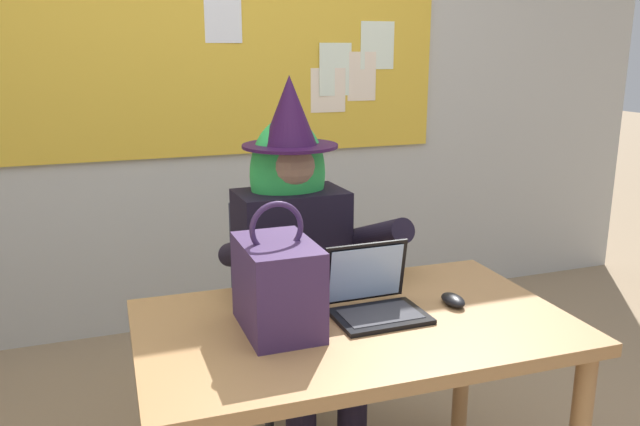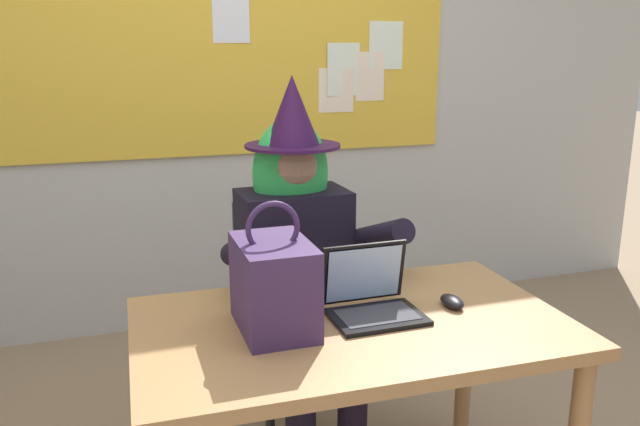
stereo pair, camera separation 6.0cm
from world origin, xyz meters
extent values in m
cube|color=#B2B2AD|center=(0.00, 1.90, 1.49)|extent=(5.42, 0.10, 2.99)
cube|color=gold|center=(0.00, 1.84, 1.55)|extent=(2.40, 0.02, 1.20)
cube|color=white|center=(0.63, 1.83, 1.39)|extent=(0.22, 0.02, 0.28)
cube|color=white|center=(0.00, 1.83, 1.67)|extent=(0.19, 0.01, 0.29)
cube|color=#F4E0C6|center=(0.77, 1.83, 1.35)|extent=(0.17, 0.01, 0.27)
cube|color=white|center=(0.87, 1.83, 1.52)|extent=(0.20, 0.01, 0.26)
cube|color=#F4E0C6|center=(0.57, 1.83, 1.28)|extent=(0.20, 0.01, 0.24)
cube|color=#A37547|center=(0.00, 0.09, 0.70)|extent=(1.29, 0.79, 0.04)
cylinder|color=#A37547|center=(-0.57, 0.43, 0.34)|extent=(0.06, 0.06, 0.68)
cylinder|color=#A37547|center=(0.59, 0.40, 0.34)|extent=(0.06, 0.06, 0.68)
cube|color=#2D3347|center=(0.02, 0.75, 0.43)|extent=(0.45, 0.45, 0.04)
cube|color=#2D3347|center=(0.00, 0.94, 0.67)|extent=(0.38, 0.07, 0.45)
cylinder|color=#262628|center=(0.20, 0.60, 0.20)|extent=(0.04, 0.04, 0.41)
cylinder|color=#262628|center=(-0.14, 0.57, 0.20)|extent=(0.04, 0.04, 0.41)
cylinder|color=#262628|center=(0.18, 0.94, 0.20)|extent=(0.04, 0.04, 0.41)
cylinder|color=#262628|center=(-0.16, 0.91, 0.20)|extent=(0.04, 0.04, 0.41)
cylinder|color=black|center=(0.13, 0.40, 0.22)|extent=(0.11, 0.11, 0.45)
cylinder|color=black|center=(-0.07, 0.39, 0.22)|extent=(0.11, 0.11, 0.45)
cylinder|color=black|center=(0.12, 0.57, 0.48)|extent=(0.16, 0.42, 0.15)
cylinder|color=black|center=(-0.08, 0.56, 0.48)|extent=(0.16, 0.42, 0.15)
cube|color=black|center=(0.02, 0.77, 0.71)|extent=(0.43, 0.27, 0.52)
cylinder|color=black|center=(0.27, 0.55, 0.82)|extent=(0.10, 0.47, 0.24)
cylinder|color=black|center=(-0.23, 0.54, 0.82)|extent=(0.10, 0.47, 0.24)
sphere|color=#A37A60|center=(0.02, 0.77, 1.07)|extent=(0.20, 0.20, 0.20)
ellipsoid|color=green|center=(0.02, 0.80, 1.03)|extent=(0.31, 0.23, 0.44)
cylinder|color=#2D0F38|center=(0.02, 0.77, 1.14)|extent=(0.36, 0.36, 0.01)
cone|color=#2D0F38|center=(0.02, 0.77, 1.27)|extent=(0.21, 0.21, 0.26)
cube|color=black|center=(0.08, 0.08, 0.72)|extent=(0.28, 0.20, 0.01)
cube|color=#333338|center=(0.08, 0.08, 0.73)|extent=(0.23, 0.14, 0.00)
cube|color=black|center=(0.07, 0.19, 0.83)|extent=(0.27, 0.04, 0.19)
cube|color=#99B7E0|center=(0.07, 0.18, 0.82)|extent=(0.24, 0.03, 0.17)
ellipsoid|color=black|center=(0.34, 0.10, 0.73)|extent=(0.06, 0.10, 0.03)
cube|color=#38234C|center=(-0.23, 0.12, 0.85)|extent=(0.20, 0.30, 0.26)
torus|color=#38234C|center=(-0.23, 0.12, 1.02)|extent=(0.16, 0.02, 0.16)
camera|label=1|loc=(-0.70, -1.53, 1.50)|focal=35.92mm
camera|label=2|loc=(-0.65, -1.55, 1.50)|focal=35.92mm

